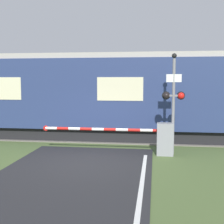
% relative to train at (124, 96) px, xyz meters
% --- Properties ---
extents(ground_plane, '(80.00, 80.00, 0.00)m').
position_rel_train_xyz_m(ground_plane, '(-0.88, -4.45, -2.02)').
color(ground_plane, '#4C6033').
extents(track_bed, '(36.00, 3.20, 0.13)m').
position_rel_train_xyz_m(track_bed, '(-0.88, 0.00, -1.99)').
color(track_bed, slate).
rests_on(track_bed, ground_plane).
extents(train, '(19.58, 3.18, 3.94)m').
position_rel_train_xyz_m(train, '(0.00, 0.00, 0.00)').
color(train, black).
rests_on(train, ground_plane).
extents(crossing_barrier, '(4.96, 0.44, 1.19)m').
position_rel_train_xyz_m(crossing_barrier, '(1.52, -3.25, -1.37)').
color(crossing_barrier, gray).
rests_on(crossing_barrier, ground_plane).
extents(signal_post, '(0.84, 0.26, 3.73)m').
position_rel_train_xyz_m(signal_post, '(2.15, -3.09, 0.10)').
color(signal_post, gray).
rests_on(signal_post, ground_plane).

